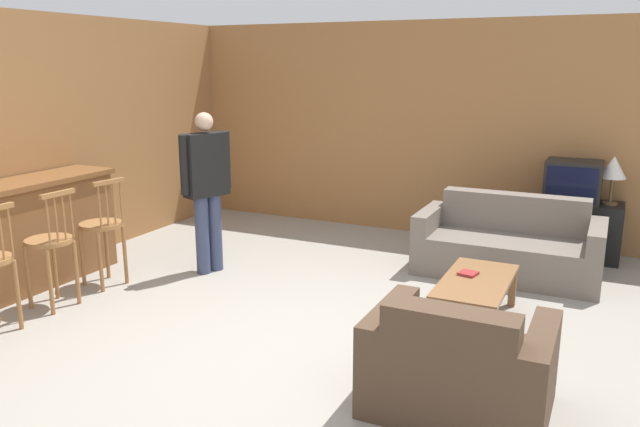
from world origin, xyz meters
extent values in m
plane|color=gray|center=(0.00, 0.00, 0.00)|extent=(24.00, 24.00, 0.00)
cube|color=#9E6B3D|center=(0.00, 3.65, 1.30)|extent=(9.40, 0.08, 2.60)
cube|color=#9E6B3D|center=(-3.20, 1.32, 1.30)|extent=(0.08, 8.65, 2.60)
cube|color=brown|center=(-2.87, -0.18, 0.49)|extent=(0.47, 2.34, 0.98)
cylinder|color=#996638|center=(-2.11, -0.65, 0.29)|extent=(0.04, 0.04, 0.58)
cylinder|color=#996638|center=(-2.08, -0.67, 0.82)|extent=(0.02, 0.02, 0.39)
cylinder|color=#996638|center=(-2.09, -0.75, 0.82)|extent=(0.02, 0.02, 0.39)
cylinder|color=#996638|center=(-2.26, -0.18, 0.60)|extent=(0.42, 0.42, 0.04)
cylinder|color=#996638|center=(-2.39, -0.04, 0.29)|extent=(0.04, 0.04, 0.58)
cylinder|color=#996638|center=(-2.40, -0.32, 0.29)|extent=(0.04, 0.04, 0.58)
cylinder|color=#996638|center=(-2.11, -0.05, 0.29)|extent=(0.04, 0.04, 0.58)
cylinder|color=#996638|center=(-2.12, -0.33, 0.29)|extent=(0.04, 0.04, 0.58)
cylinder|color=#996638|center=(-2.08, -0.07, 0.82)|extent=(0.02, 0.02, 0.39)
cylinder|color=#996638|center=(-2.08, -0.15, 0.82)|extent=(0.02, 0.02, 0.39)
cylinder|color=#996638|center=(-2.09, -0.23, 0.82)|extent=(0.02, 0.02, 0.39)
cylinder|color=#996638|center=(-2.09, -0.31, 0.82)|extent=(0.02, 0.02, 0.39)
cube|color=#996638|center=(-2.09, -0.19, 1.04)|extent=(0.05, 0.34, 0.04)
cylinder|color=#996638|center=(-2.26, 0.43, 0.60)|extent=(0.46, 0.46, 0.04)
cylinder|color=#996638|center=(-2.37, 0.59, 0.29)|extent=(0.04, 0.04, 0.58)
cylinder|color=#996638|center=(-2.42, 0.31, 0.29)|extent=(0.04, 0.04, 0.58)
cylinder|color=#996638|center=(-2.10, 0.55, 0.29)|extent=(0.04, 0.04, 0.58)
cylinder|color=#996638|center=(-2.14, 0.27, 0.29)|extent=(0.04, 0.04, 0.58)
cylinder|color=#996638|center=(-2.07, 0.52, 0.82)|extent=(0.02, 0.02, 0.39)
cylinder|color=#996638|center=(-2.08, 0.44, 0.82)|extent=(0.02, 0.02, 0.39)
cylinder|color=#996638|center=(-2.09, 0.36, 0.82)|extent=(0.02, 0.02, 0.39)
cylinder|color=#996638|center=(-2.11, 0.28, 0.82)|extent=(0.02, 0.02, 0.39)
cube|color=#996638|center=(-2.09, 0.40, 1.04)|extent=(0.09, 0.34, 0.04)
cube|color=#70665B|center=(1.21, 2.40, 0.20)|extent=(1.47, 0.85, 0.40)
cube|color=#70665B|center=(1.21, 2.71, 0.59)|extent=(1.47, 0.22, 0.39)
cube|color=#70665B|center=(0.40, 2.40, 0.31)|extent=(0.16, 0.85, 0.61)
cube|color=#70665B|center=(2.03, 2.40, 0.31)|extent=(0.16, 0.85, 0.61)
cube|color=#4C3828|center=(1.36, -0.31, 0.20)|extent=(0.77, 0.81, 0.40)
cube|color=#4C3828|center=(1.36, -0.60, 0.58)|extent=(0.77, 0.22, 0.37)
cube|color=#4C3828|center=(1.83, -0.31, 0.30)|extent=(0.16, 0.81, 0.60)
cube|color=#4C3828|center=(0.90, -0.31, 0.30)|extent=(0.16, 0.81, 0.60)
cube|color=brown|center=(1.17, 1.07, 0.36)|extent=(0.53, 1.08, 0.04)
cube|color=brown|center=(0.95, 0.57, 0.17)|extent=(0.06, 0.06, 0.34)
cube|color=brown|center=(1.40, 0.57, 0.17)|extent=(0.06, 0.06, 0.34)
cube|color=brown|center=(0.95, 1.57, 0.17)|extent=(0.06, 0.06, 0.34)
cube|color=brown|center=(1.40, 1.57, 0.17)|extent=(0.06, 0.06, 0.34)
cube|color=black|center=(1.71, 3.34, 0.31)|extent=(1.07, 0.47, 0.63)
cube|color=black|center=(1.71, 3.34, 0.85)|extent=(0.58, 0.47, 0.45)
cube|color=black|center=(1.71, 3.10, 0.85)|extent=(0.51, 0.01, 0.38)
cube|color=maroon|center=(1.09, 1.16, 0.38)|extent=(0.17, 0.17, 0.02)
cylinder|color=brown|center=(2.10, 3.34, 0.64)|extent=(0.16, 0.16, 0.02)
cylinder|color=brown|center=(2.10, 3.34, 0.79)|extent=(0.03, 0.03, 0.26)
cone|color=silver|center=(2.10, 3.34, 1.03)|extent=(0.27, 0.27, 0.24)
cylinder|color=#384260|center=(-1.60, 1.13, 0.40)|extent=(0.14, 0.14, 0.80)
cylinder|color=#384260|center=(-1.55, 1.28, 0.40)|extent=(0.14, 0.14, 0.80)
cube|color=black|center=(-1.57, 1.20, 1.11)|extent=(0.32, 0.48, 0.63)
cylinder|color=black|center=(-1.66, 0.97, 1.14)|extent=(0.09, 0.09, 0.58)
cylinder|color=black|center=(-1.49, 1.43, 1.14)|extent=(0.09, 0.09, 0.58)
sphere|color=tan|center=(-1.57, 1.20, 1.54)|extent=(0.18, 0.18, 0.18)
camera|label=1|loc=(2.10, -3.85, 2.11)|focal=35.00mm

